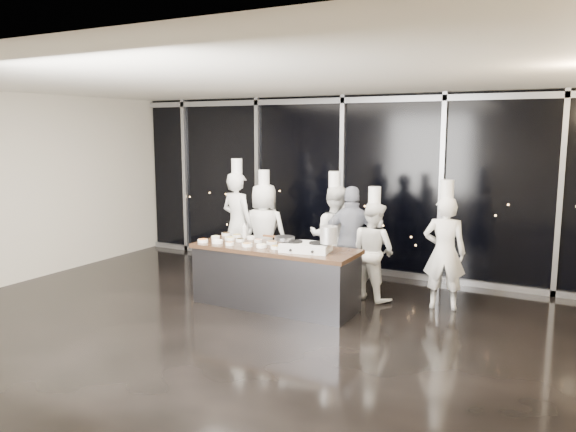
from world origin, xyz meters
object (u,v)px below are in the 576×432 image
at_px(stock_pot, 329,235).
at_px(chef_left, 264,231).
at_px(demo_counter, 275,276).
at_px(chef_far_left, 238,223).
at_px(stove, 306,247).
at_px(guest, 352,241).
at_px(chef_center, 334,236).
at_px(chef_right, 373,250).
at_px(frying_pan, 284,238).
at_px(chef_side, 444,251).

bearing_deg(stock_pot, chef_left, 144.45).
bearing_deg(demo_counter, chef_far_left, 139.78).
relative_size(stove, guest, 0.43).
distance_m(demo_counter, chef_center, 1.49).
height_order(stock_pot, chef_right, chef_right).
bearing_deg(demo_counter, chef_center, 76.91).
distance_m(stove, stock_pot, 0.39).
height_order(frying_pan, chef_side, chef_side).
distance_m(demo_counter, chef_right, 1.57).
relative_size(guest, chef_right, 0.99).
bearing_deg(chef_far_left, demo_counter, 151.84).
height_order(demo_counter, chef_left, chef_left).
height_order(chef_far_left, chef_center, chef_far_left).
bearing_deg(stove, guest, 69.42).
bearing_deg(chef_left, frying_pan, 124.05).
relative_size(stove, stock_pot, 3.11).
bearing_deg(chef_right, chef_far_left, 20.44).
bearing_deg(guest, stove, 59.89).
relative_size(chef_center, chef_right, 1.10).
height_order(chef_far_left, chef_left, chef_far_left).
xyz_separation_m(chef_far_left, chef_left, (0.53, 0.02, -0.09)).
relative_size(chef_left, chef_right, 1.10).
xyz_separation_m(frying_pan, guest, (0.55, 1.23, -0.20)).
height_order(stock_pot, chef_center, chef_center).
bearing_deg(frying_pan, chef_right, 41.41).
height_order(stove, chef_right, chef_right).
height_order(demo_counter, chef_side, chef_side).
bearing_deg(stove, chef_far_left, 137.22).
relative_size(demo_counter, stock_pot, 10.38).
xyz_separation_m(chef_center, guest, (0.44, -0.28, 0.01)).
bearing_deg(guest, chef_far_left, -22.05).
distance_m(frying_pan, chef_far_left, 2.13).
height_order(chef_left, chef_right, chef_left).
distance_m(stock_pot, guest, 1.19).
relative_size(stock_pot, chef_far_left, 0.11).
height_order(chef_center, guest, chef_center).
xyz_separation_m(demo_counter, chef_far_left, (-1.45, 1.23, 0.49)).
bearing_deg(frying_pan, chef_side, 21.34).
relative_size(chef_far_left, chef_center, 1.09).
xyz_separation_m(demo_counter, chef_side, (2.20, 1.08, 0.40)).
bearing_deg(stove, chef_center, 88.56).
xyz_separation_m(stove, chef_center, (-0.21, 1.47, -0.11)).
relative_size(demo_counter, frying_pan, 4.78).
distance_m(demo_counter, chef_left, 1.60).
xyz_separation_m(stove, stock_pot, (0.33, 0.04, 0.19)).
bearing_deg(chef_far_left, chef_left, -165.64).
xyz_separation_m(stove, chef_side, (1.66, 1.15, -0.12)).
distance_m(frying_pan, chef_side, 2.33).
xyz_separation_m(chef_far_left, chef_right, (2.59, -0.19, -0.18)).
relative_size(chef_far_left, chef_right, 1.20).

